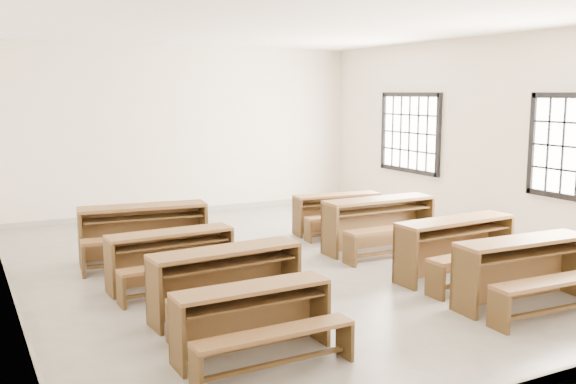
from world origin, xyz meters
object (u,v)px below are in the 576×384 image
desk_set_3 (144,229)px  desk_set_7 (338,211)px  desk_set_2 (172,255)px  desk_set_5 (458,244)px  desk_set_6 (381,221)px  desk_set_1 (228,278)px  desk_set_4 (526,267)px  desk_set_0 (254,317)px

desk_set_3 → desk_set_7: bearing=11.5°
desk_set_2 → desk_set_3: bearing=86.6°
desk_set_5 → desk_set_6: 1.61m
desk_set_7 → desk_set_1: bearing=-131.2°
desk_set_1 → desk_set_5: (3.11, -0.01, 0.02)m
desk_set_4 → desk_set_6: bearing=91.2°
desk_set_1 → desk_set_2: desk_set_1 is taller
desk_set_2 → desk_set_5: desk_set_5 is taller
desk_set_0 → desk_set_5: bearing=16.6°
desk_set_5 → desk_set_1: bearing=176.4°
desk_set_0 → desk_set_4: (3.22, -0.12, 0.06)m
desk_set_4 → desk_set_0: bearing=-179.7°
desk_set_1 → desk_set_2: size_ratio=1.08×
desk_set_6 → desk_set_3: bearing=162.6°
desk_set_5 → desk_set_6: bearing=87.5°
desk_set_1 → desk_set_2: 1.30m
desk_set_2 → desk_set_6: desk_set_6 is taller
desk_set_6 → desk_set_5: bearing=-88.8°
desk_set_0 → desk_set_2: size_ratio=0.94×
desk_set_0 → desk_set_3: bearing=88.7°
desk_set_1 → desk_set_3: bearing=89.8°
desk_set_0 → desk_set_5: (3.30, 1.05, 0.07)m
desk_set_7 → desk_set_6: bearing=-87.0°
desk_set_0 → desk_set_6: 4.22m
desk_set_2 → desk_set_5: (3.31, -1.29, 0.04)m
desk_set_1 → desk_set_7: size_ratio=1.09×
desk_set_0 → desk_set_5: 3.46m
desk_set_2 → desk_set_4: (3.23, -2.46, 0.04)m
desk_set_5 → desk_set_6: (-0.02, 1.61, 0.02)m
desk_set_2 → desk_set_3: (0.03, 1.36, 0.06)m
desk_set_0 → desk_set_2: desk_set_2 is taller
desk_set_3 → desk_set_7: 3.34m
desk_set_0 → desk_set_1: size_ratio=0.87×
desk_set_4 → desk_set_5: desk_set_5 is taller
desk_set_0 → desk_set_3: 3.70m
desk_set_4 → desk_set_1: bearing=161.1°
desk_set_2 → desk_set_5: bearing=-23.5°
desk_set_4 → desk_set_5: 1.17m
desk_set_3 → desk_set_0: bearing=-83.3°
desk_set_6 → desk_set_0: bearing=-140.6°
desk_set_6 → desk_set_7: bearing=87.2°
desk_set_0 → desk_set_2: bearing=89.2°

